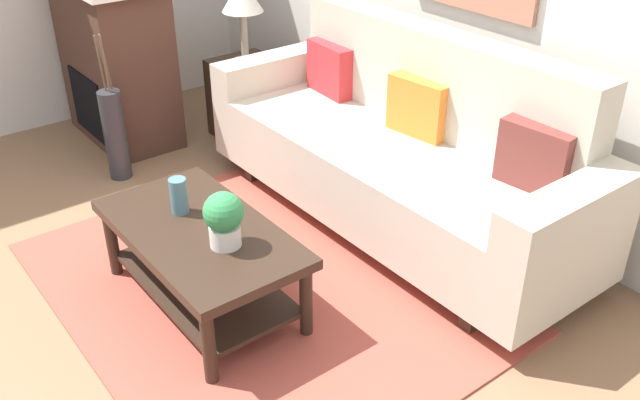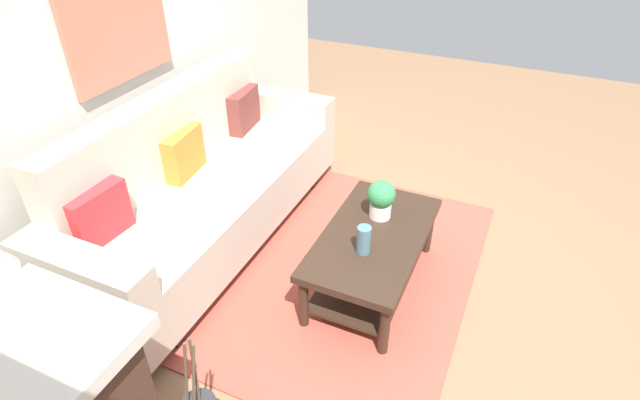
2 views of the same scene
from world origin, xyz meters
name	(u,v)px [view 1 (image 1 of 2)]	position (x,y,z in m)	size (l,w,h in m)	color
ground_plane	(171,326)	(0.00, 0.00, 0.00)	(9.36, 9.36, 0.00)	#8C6647
area_rug	(260,286)	(0.00, 0.50, 0.01)	(2.31, 1.80, 0.01)	#B24C3D
couch	(399,154)	(-0.06, 1.49, 0.43)	(2.45, 0.84, 1.08)	beige
throw_pillow_crimson	(330,69)	(-0.84, 1.62, 0.68)	(0.36, 0.12, 0.32)	red
throw_pillow_orange	(418,107)	(-0.06, 1.62, 0.68)	(0.36, 0.12, 0.32)	orange
throw_pillow_maroon	(535,157)	(0.72, 1.62, 0.68)	(0.36, 0.12, 0.32)	brown
coffee_table	(201,249)	(-0.06, 0.22, 0.31)	(1.10, 0.60, 0.43)	#332319
tabletop_vase	(179,196)	(-0.24, 0.23, 0.52)	(0.08, 0.08, 0.18)	slate
potted_plant_tabletop	(224,218)	(0.14, 0.25, 0.57)	(0.18, 0.18, 0.26)	white
side_table	(248,99)	(-1.58, 1.45, 0.28)	(0.44, 0.44, 0.56)	#332319
fireplace	(116,58)	(-2.13, 0.74, 0.59)	(1.02, 0.58, 1.16)	#472D23
floor_vase	(115,135)	(-1.55, 0.44, 0.29)	(0.14, 0.14, 0.59)	#2D2D33
floor_vase_branch_a	(105,64)	(-1.53, 0.44, 0.77)	(0.01, 0.01, 0.36)	brown
floor_vase_branch_b	(106,62)	(-1.56, 0.46, 0.77)	(0.01, 0.01, 0.36)	brown
floor_vase_branch_c	(100,63)	(-1.56, 0.42, 0.77)	(0.01, 0.01, 0.36)	brown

